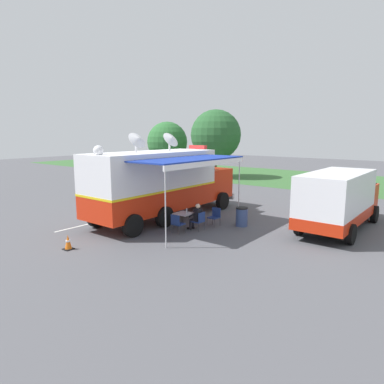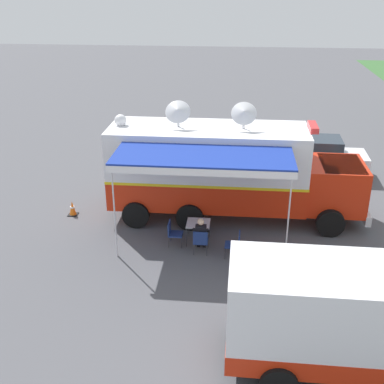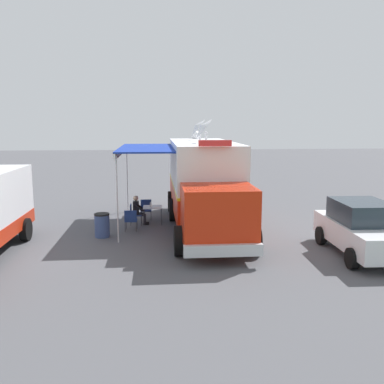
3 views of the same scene
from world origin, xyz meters
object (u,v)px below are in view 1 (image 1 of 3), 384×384
Objects in this scene: command_truck at (164,181)px; support_truck at (339,200)px; folding_table at (184,214)px; folding_chair_spare_by_truck at (215,215)px; car_behind_truck at (154,184)px; water_bottle at (187,211)px; trash_bin at (242,217)px; traffic_cone at (68,242)px; folding_chair_at_table at (200,220)px; seated_responder at (196,216)px; folding_chair_beside_table at (177,222)px.

support_truck is (7.79, 3.38, -0.56)m from command_truck.
folding_chair_spare_by_truck reaches higher than folding_table.
support_truck is (4.83, 3.00, 0.87)m from folding_chair_spare_by_truck.
car_behind_truck reaches higher than folding_chair_spare_by_truck.
car_behind_truck is (-6.94, 4.88, 0.05)m from water_bottle.
trash_bin reaches higher than traffic_cone.
folding_chair_at_table is 2.20m from trash_bin.
command_truck is 3.32m from folding_chair_at_table.
trash_bin is 9.24m from car_behind_truck.
folding_chair_at_table is 0.23m from seated_responder.
folding_chair_spare_by_truck is 0.13× the size of support_truck.
car_behind_truck reaches higher than trash_bin.
folding_chair_beside_table is at bearing -76.99° from water_bottle.
trash_bin is 1.57× the size of traffic_cone.
command_truck is 2.57m from water_bottle.
folding_table is 0.83m from folding_chair_at_table.
seated_responder is 2.16× the size of traffic_cone.
seated_responder is 0.29× the size of car_behind_truck.
water_bottle reaches higher than folding_chair_spare_by_truck.
folding_chair_beside_table is (0.22, -0.96, -0.32)m from water_bottle.
support_truck is (5.69, 4.29, 0.71)m from folding_table.
trash_bin is at bearing 46.84° from water_bottle.
water_bottle is 8.48m from car_behind_truck.
folding_chair_spare_by_truck is at bearing 56.42° from folding_table.
car_behind_truck is at bearing 139.39° from command_truck.
command_truck is at bearing 165.25° from folding_chair_at_table.
folding_chair_at_table is 0.70× the size of seated_responder.
trash_bin is at bearing 36.24° from folding_chair_spare_by_truck.
trash_bin is 0.13× the size of support_truck.
folding_table is at bearing -124.05° from water_bottle.
folding_table is at bearing -166.80° from seated_responder.
seated_responder reaches higher than folding_chair_spare_by_truck.
folding_chair_beside_table is at bearing 65.29° from traffic_cone.
folding_chair_spare_by_truck is at bearing -148.19° from support_truck.
command_truck is 2.23× the size of car_behind_truck.
car_behind_truck is at bearing 176.81° from support_truck.
folding_table is 2.80m from trash_bin.
traffic_cone is at bearing -128.15° from support_truck.
command_truck is 3.31m from folding_chair_spare_by_truck.
folding_chair_beside_table is 0.70× the size of seated_responder.
seated_responder is at bearing -15.72° from command_truck.
folding_table is 7.16m from support_truck.
folding_chair_beside_table is at bearing -116.77° from folding_chair_at_table.
command_truck is 8.51m from support_truck.
folding_table is 0.21m from water_bottle.
folding_chair_at_table is 6.47m from support_truck.
folding_chair_spare_by_truck is (2.95, 0.39, -1.43)m from command_truck.
traffic_cone is (-2.23, -5.16, -0.37)m from seated_responder.
folding_table is 0.92× the size of folding_chair_beside_table.
seated_responder is (0.53, 0.03, -0.18)m from water_bottle.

